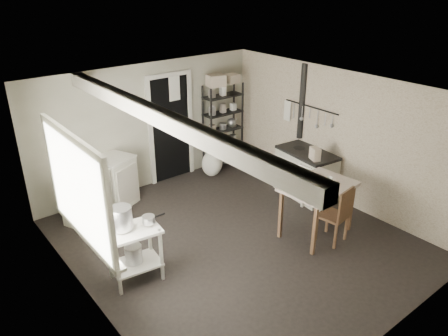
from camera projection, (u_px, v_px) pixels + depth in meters
floor at (236, 240)px, 6.66m from camera, size 5.00×5.00×0.00m
ceiling at (238, 92)px, 5.71m from camera, size 5.00×5.00×0.00m
wall_back at (149, 126)px, 7.96m from camera, size 4.50×0.02×2.30m
wall_front at (397, 253)px, 4.41m from camera, size 4.50×0.02×2.30m
wall_left at (85, 224)px, 4.91m from camera, size 0.02×5.00×2.30m
wall_right at (338, 137)px, 7.46m from camera, size 0.02×5.00×2.30m
window at (76, 190)px, 4.92m from camera, size 0.12×1.76×1.28m
doorway at (171, 130)px, 8.26m from camera, size 0.96×0.10×2.08m
ceiling_beam at (160, 117)px, 5.07m from camera, size 0.18×5.00×0.18m
wallpaper_panel at (337, 137)px, 7.46m from camera, size 0.01×5.00×2.30m
utensil_rail at (310, 107)px, 7.69m from camera, size 0.06×1.20×0.44m
prep_table at (135, 253)px, 5.67m from camera, size 0.73×0.56×0.77m
stockpot at (121, 218)px, 5.44m from camera, size 0.27×0.27×0.29m
saucepan at (148, 219)px, 5.58m from camera, size 0.21×0.21×0.09m
bucket at (134, 254)px, 5.68m from camera, size 0.29×0.29×0.24m
base_cabinets at (101, 188)px, 7.23m from camera, size 1.46×1.06×0.88m
mixing_bowl at (102, 161)px, 7.03m from camera, size 0.26×0.26×0.06m
counter_cup at (82, 168)px, 6.74m from camera, size 0.14×0.14×0.09m
shelf_rack at (223, 123)px, 8.78m from camera, size 0.83×0.33×1.74m
shelf_jar at (213, 105)px, 8.45m from camera, size 0.10×0.11×0.20m
storage_box_a at (216, 72)px, 8.19m from camera, size 0.38×0.35×0.22m
storage_box_b at (232, 70)px, 8.44m from camera, size 0.27×0.25×0.17m
stove at (306, 173)px, 7.82m from camera, size 0.71×1.14×0.85m
stovepipe at (302, 102)px, 7.84m from camera, size 0.11×0.11×1.32m
side_ledge at (312, 180)px, 7.56m from camera, size 0.53×0.32×0.77m
oats_box at (315, 151)px, 7.25m from camera, size 0.19×0.23×0.30m
work_table at (316, 212)px, 6.68m from camera, size 1.17×0.86×0.84m
table_cup at (329, 185)px, 6.57m from camera, size 0.13×0.13×0.09m
chair at (333, 212)px, 6.46m from camera, size 0.43×0.45×0.92m
flour_sack at (212, 164)px, 8.64m from camera, size 0.54×0.51×0.52m
floor_crock at (321, 207)px, 7.44m from camera, size 0.14×0.14×0.16m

